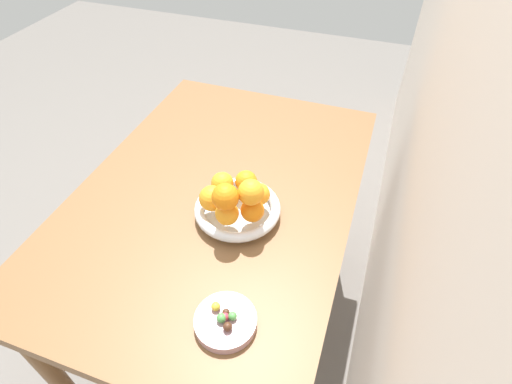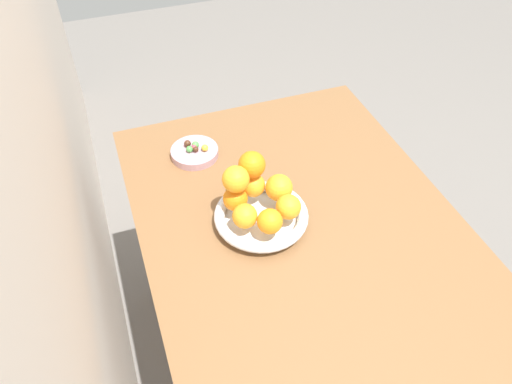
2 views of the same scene
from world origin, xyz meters
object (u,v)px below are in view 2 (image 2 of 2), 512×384
(orange_3, at_px, (245,216))
(orange_5, at_px, (288,207))
(candy_ball_1, at_px, (195,145))
(candy_ball_3, at_px, (194,147))
(candy_ball_5, at_px, (196,149))
(orange_2, at_px, (235,199))
(orange_0, at_px, (279,188))
(orange_7, at_px, (236,179))
(candy_ball_4, at_px, (194,147))
(orange_1, at_px, (253,185))
(candy_ball_0, at_px, (187,144))
(candy_ball_6, at_px, (190,149))
(candy_dish, at_px, (195,153))
(orange_6, at_px, (252,165))
(candy_ball_2, at_px, (205,148))
(orange_4, at_px, (270,221))
(dining_table, at_px, (305,257))
(fruit_bowl, at_px, (261,217))

(orange_3, xyz_separation_m, orange_5, (-0.01, -0.10, 0.00))
(candy_ball_1, height_order, candy_ball_3, candy_ball_1)
(candy_ball_5, bearing_deg, orange_2, -172.73)
(orange_0, relative_size, candy_ball_1, 3.32)
(orange_7, bearing_deg, orange_0, -91.95)
(orange_0, height_order, candy_ball_4, orange_0)
(orange_1, relative_size, candy_ball_0, 3.05)
(orange_0, height_order, candy_ball_6, orange_0)
(orange_1, height_order, candy_ball_1, orange_1)
(orange_2, relative_size, candy_ball_6, 3.20)
(candy_dish, bearing_deg, orange_6, -159.09)
(orange_2, height_order, candy_ball_2, orange_2)
(orange_4, relative_size, candy_ball_6, 3.21)
(candy_dish, distance_m, candy_ball_4, 0.02)
(candy_ball_4, bearing_deg, candy_ball_6, 110.79)
(candy_ball_0, relative_size, candy_ball_3, 1.36)
(orange_3, xyz_separation_m, candy_ball_1, (0.33, 0.03, -0.04))
(orange_4, distance_m, orange_6, 0.14)
(dining_table, bearing_deg, candy_ball_0, 26.37)
(fruit_bowl, bearing_deg, orange_2, 58.25)
(orange_0, bearing_deg, fruit_bowl, 118.25)
(orange_1, distance_m, candy_ball_5, 0.25)
(dining_table, height_order, orange_2, orange_2)
(orange_5, relative_size, candy_ball_5, 3.85)
(orange_3, relative_size, candy_ball_5, 3.77)
(orange_1, relative_size, candy_ball_1, 2.93)
(dining_table, height_order, candy_ball_1, candy_ball_1)
(orange_3, bearing_deg, dining_table, -106.97)
(orange_0, xyz_separation_m, orange_4, (-0.09, 0.06, -0.00))
(orange_1, height_order, orange_5, same)
(dining_table, bearing_deg, orange_2, 54.63)
(dining_table, relative_size, orange_2, 18.72)
(orange_0, height_order, candy_ball_0, orange_0)
(orange_0, xyz_separation_m, candy_ball_1, (0.27, 0.14, -0.04))
(candy_ball_1, distance_m, candy_ball_3, 0.01)
(candy_ball_0, distance_m, candy_ball_4, 0.02)
(orange_4, relative_size, candy_ball_5, 3.81)
(orange_6, xyz_separation_m, candy_ball_3, (0.23, 0.09, -0.10))
(orange_1, bearing_deg, candy_ball_0, 21.98)
(orange_5, xyz_separation_m, candy_ball_2, (0.32, 0.11, -0.04))
(candy_ball_3, bearing_deg, orange_4, -166.62)
(candy_dish, bearing_deg, candy_ball_3, -73.38)
(orange_7, relative_size, candy_ball_0, 3.30)
(candy_ball_2, xyz_separation_m, candy_ball_5, (0.00, 0.02, -0.00))
(candy_ball_1, xyz_separation_m, candy_ball_5, (-0.02, 0.00, -0.00))
(orange_0, bearing_deg, candy_ball_3, 28.03)
(candy_ball_2, xyz_separation_m, candy_ball_3, (0.01, 0.03, -0.00))
(orange_7, xyz_separation_m, candy_ball_4, (0.26, 0.04, -0.10))
(candy_ball_2, bearing_deg, candy_dish, 61.60)
(orange_4, bearing_deg, orange_5, -63.94)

